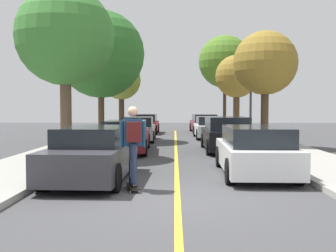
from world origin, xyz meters
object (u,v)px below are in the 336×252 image
at_px(parked_car_right_nearest, 255,151).
at_px(street_tree_right_nearest, 265,64).
at_px(parked_car_right_farthest, 204,123).
at_px(parked_car_left_farthest, 145,124).
at_px(parked_car_right_far, 211,127).
at_px(parked_car_left_nearest, 93,154).
at_px(skateboard, 133,186).
at_px(street_tree_right_far, 225,62).
at_px(street_tree_left_far, 121,81).
at_px(street_tree_right_near, 237,77).
at_px(street_tree_left_near, 101,54).
at_px(skateboarder, 133,140).
at_px(parked_car_left_near, 125,136).
at_px(street_tree_left_nearest, 65,37).
at_px(streetlamp, 251,85).
at_px(parked_car_left_far, 137,129).
at_px(parked_car_right_near, 226,134).

height_order(parked_car_right_nearest, street_tree_right_nearest, street_tree_right_nearest).
bearing_deg(parked_car_right_farthest, parked_car_left_farthest, -162.18).
xyz_separation_m(parked_car_right_far, street_tree_right_nearest, (1.90, -5.80, 3.18)).
xyz_separation_m(parked_car_left_nearest, skateboard, (1.13, -1.18, -0.59)).
xyz_separation_m(street_tree_right_nearest, street_tree_right_far, (0.00, 14.66, 1.72)).
xyz_separation_m(street_tree_left_far, street_tree_right_far, (8.05, 2.97, 1.72)).
distance_m(parked_car_right_far, street_tree_right_far, 10.30).
bearing_deg(street_tree_left_far, street_tree_right_near, -22.35).
xyz_separation_m(street_tree_left_near, skateboarder, (3.04, -12.81, -3.57)).
xyz_separation_m(street_tree_left_near, street_tree_left_far, (-0.00, 8.31, -0.86)).
distance_m(parked_car_left_near, parked_car_right_far, 8.54).
bearing_deg(street_tree_left_far, street_tree_left_nearest, -90.00).
bearing_deg(parked_car_right_farthest, street_tree_right_far, 59.34).
bearing_deg(parked_car_right_far, parked_car_left_nearest, -106.86).
distance_m(street_tree_right_nearest, streetlamp, 2.73).
xyz_separation_m(parked_car_left_near, streetlamp, (6.00, 4.21, 2.37)).
relative_size(parked_car_right_farthest, street_tree_left_far, 0.88).
bearing_deg(streetlamp, parked_car_right_nearest, -99.98).
relative_size(parked_car_left_near, street_tree_left_nearest, 0.79).
xyz_separation_m(street_tree_left_nearest, skateboarder, (3.04, -5.72, -3.27)).
relative_size(street_tree_right_far, skateboard, 8.70).
xyz_separation_m(parked_car_left_far, parked_car_right_far, (4.25, 1.91, 0.00)).
relative_size(parked_car_left_nearest, parked_car_left_far, 0.93).
distance_m(parked_car_left_farthest, street_tree_left_far, 4.02).
height_order(parked_car_right_far, street_tree_left_far, street_tree_left_far).
height_order(street_tree_left_nearest, skateboard, street_tree_left_nearest).
bearing_deg(parked_car_left_nearest, street_tree_right_far, 74.96).
bearing_deg(skateboard, street_tree_right_nearest, 61.90).
xyz_separation_m(street_tree_right_far, skateboard, (-5.02, -24.05, -5.46)).
relative_size(parked_car_left_far, streetlamp, 0.91).
relative_size(parked_car_right_nearest, skateboarder, 2.44).
bearing_deg(street_tree_right_far, parked_car_left_nearest, -105.04).
bearing_deg(street_tree_left_near, parked_car_left_nearest, -80.70).
distance_m(parked_car_left_nearest, skateboard, 1.73).
bearing_deg(parked_car_left_far, parked_car_left_farthest, 89.99).
bearing_deg(parked_car_right_near, street_tree_right_near, 78.94).
distance_m(parked_car_left_far, parked_car_left_farthest, 6.20).
bearing_deg(parked_car_right_nearest, skateboarder, -146.29).
xyz_separation_m(parked_car_left_far, street_tree_right_far, (6.15, 10.77, 4.90)).
xyz_separation_m(parked_car_right_near, street_tree_right_near, (1.90, 9.71, 3.13)).
bearing_deg(skateboard, street_tree_right_far, 78.22).
distance_m(parked_car_right_near, street_tree_right_nearest, 3.87).
distance_m(parked_car_right_far, parked_car_right_farthest, 5.66).
bearing_deg(parked_car_right_farthest, skateboarder, -98.48).
bearing_deg(parked_car_right_near, skateboarder, -111.02).
height_order(street_tree_left_nearest, street_tree_right_far, street_tree_right_far).
bearing_deg(street_tree_right_far, parked_car_right_nearest, -94.93).
relative_size(parked_car_right_nearest, parked_car_right_farthest, 0.95).
height_order(parked_car_left_near, parked_car_right_farthest, parked_car_right_farthest).
bearing_deg(skateboarder, skateboard, 102.43).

